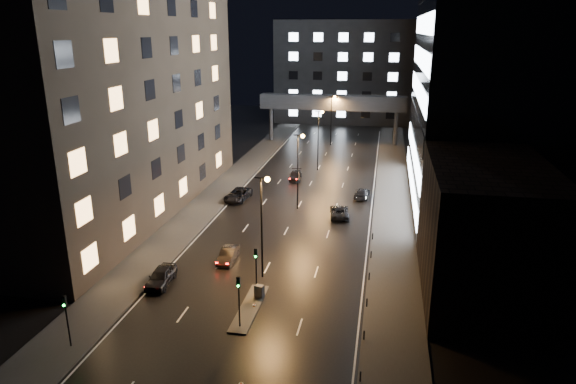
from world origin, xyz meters
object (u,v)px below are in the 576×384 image
car_away_a (161,276)px  car_away_d (296,176)px  car_away_c (238,195)px  car_toward_b (362,193)px  utility_cabinet (259,291)px  car_toward_a (339,212)px  car_away_b (228,255)px

car_away_a → car_away_d: car_away_a is taller
car_away_c → car_toward_b: (17.04, 4.26, -0.11)m
car_away_c → car_toward_b: bearing=19.7°
car_away_a → car_away_c: size_ratio=0.84×
car_away_d → utility_cabinet: (3.39, -37.69, 0.03)m
car_away_a → car_away_d: 37.45m
car_away_c → car_toward_a: car_away_c is taller
car_toward_a → car_away_b: bearing=49.0°
car_away_a → car_toward_a: size_ratio=0.94×
car_away_a → car_away_b: car_away_a is taller
car_away_b → car_away_d: bearing=85.1°
car_away_a → utility_cabinet: car_away_a is taller
car_away_b → car_away_c: size_ratio=0.74×
car_toward_b → car_away_d: bearing=-30.2°
utility_cabinet → car_away_b: bearing=139.0°
car_away_b → car_away_c: car_away_c is taller
car_away_a → car_away_c: (0.15, 25.42, -0.02)m
car_away_b → car_toward_a: car_toward_a is taller
car_away_b → car_away_c: 19.88m
car_away_d → car_away_a: bearing=-105.1°
car_away_a → utility_cabinet: 9.73m
car_toward_b → utility_cabinet: 31.36m
car_toward_a → utility_cabinet: car_toward_a is taller
utility_cabinet → car_away_a: bearing=-171.9°
car_away_c → car_away_d: size_ratio=1.24×
car_away_b → car_away_c: bearing=101.3°
car_away_a → car_away_d: (6.31, 36.92, -0.14)m
car_away_d → car_toward_b: 13.07m
car_away_c → car_toward_a: size_ratio=1.12×
car_toward_a → car_away_a: bearing=47.8°
car_away_b → car_toward_b: size_ratio=0.90×
car_away_a → car_toward_b: car_away_a is taller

